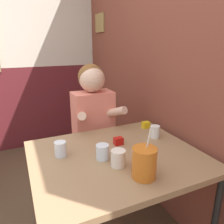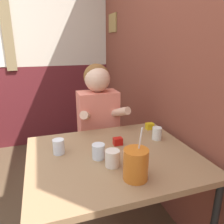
{
  "view_description": "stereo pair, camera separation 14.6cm",
  "coord_description": "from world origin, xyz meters",
  "views": [
    {
      "loc": [
        0.33,
        -0.84,
        1.4
      ],
      "look_at": [
        0.91,
        0.43,
        0.96
      ],
      "focal_mm": 35.0,
      "sensor_mm": 36.0,
      "label": 1
    },
    {
      "loc": [
        0.47,
        -0.89,
        1.4
      ],
      "look_at": [
        0.91,
        0.43,
        0.96
      ],
      "focal_mm": 35.0,
      "sensor_mm": 36.0,
      "label": 2
    }
  ],
  "objects": [
    {
      "name": "brick_wall_right",
      "position": [
        1.44,
        1.1,
        1.35
      ],
      "size": [
        0.08,
        4.2,
        2.7
      ],
      "color": "brown",
      "rests_on": "ground_plane"
    },
    {
      "name": "condiment_ketchup",
      "position": [
        0.93,
        0.37,
        0.76
      ],
      "size": [
        0.06,
        0.04,
        0.05
      ],
      "color": "#B7140F",
      "rests_on": "main_table"
    },
    {
      "name": "glass_near_pitcher",
      "position": [
        0.54,
        0.38,
        0.78
      ],
      "size": [
        0.07,
        0.07,
        0.09
      ],
      "color": "silver",
      "rests_on": "main_table"
    },
    {
      "name": "glass_center",
      "position": [
        1.23,
        0.37,
        0.78
      ],
      "size": [
        0.07,
        0.07,
        0.09
      ],
      "color": "silver",
      "rests_on": "main_table"
    },
    {
      "name": "glass_far_side",
      "position": [
        0.81,
        0.13,
        0.78
      ],
      "size": [
        0.08,
        0.08,
        0.09
      ],
      "color": "silver",
      "rests_on": "main_table"
    },
    {
      "name": "main_table",
      "position": [
        0.86,
        0.25,
        0.67
      ],
      "size": [
        1.03,
        0.87,
        0.74
      ],
      "color": "#93704C",
      "rests_on": "ground_plane"
    },
    {
      "name": "glass_by_brick",
      "position": [
        0.76,
        0.24,
        0.78
      ],
      "size": [
        0.08,
        0.08,
        0.09
      ],
      "color": "silver",
      "rests_on": "main_table"
    },
    {
      "name": "cocktail_pitcher",
      "position": [
        0.88,
        -0.02,
        0.82
      ],
      "size": [
        0.13,
        0.13,
        0.28
      ],
      "color": "#C6661E",
      "rests_on": "main_table"
    },
    {
      "name": "person_seated",
      "position": [
        0.92,
        0.86,
        0.66
      ],
      "size": [
        0.42,
        0.41,
        1.24
      ],
      "color": "#EA7F6B",
      "rests_on": "ground_plane"
    },
    {
      "name": "condiment_mustard",
      "position": [
        1.27,
        0.56,
        0.76
      ],
      "size": [
        0.06,
        0.04,
        0.05
      ],
      "color": "yellow",
      "rests_on": "main_table"
    }
  ]
}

